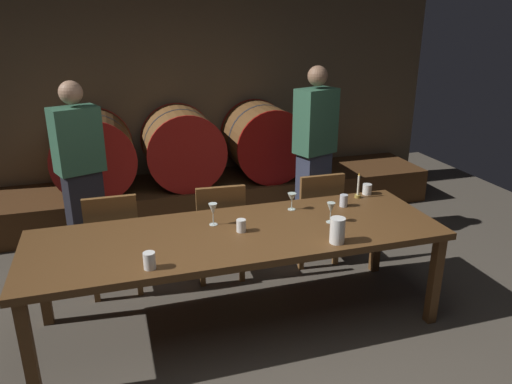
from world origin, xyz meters
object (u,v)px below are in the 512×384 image
at_px(chair_center, 220,227).
at_px(chair_right, 316,213).
at_px(cup_far_left, 149,261).
at_px(dining_table, 239,239).
at_px(wine_glass_left, 213,210).
at_px(wine_barrel_right, 263,141).
at_px(wine_barrel_left, 94,153).
at_px(guest_left, 82,177).
at_px(wine_glass_center, 292,198).
at_px(candle_center, 358,191).
at_px(wine_glass_right, 331,208).
at_px(cup_center_left, 241,226).
at_px(wine_barrel_center, 182,147).
at_px(chair_left, 113,238).
at_px(cup_far_right, 367,189).
at_px(pitcher, 337,230).
at_px(cup_center_right, 344,201).
at_px(guest_right, 314,154).

relative_size(chair_center, chair_right, 1.00).
xyz_separation_m(chair_center, cup_far_left, (-0.66, -1.03, 0.31)).
relative_size(dining_table, wine_glass_left, 17.63).
bearing_deg(wine_barrel_right, wine_barrel_left, 180.00).
xyz_separation_m(guest_left, wine_glass_center, (1.57, -0.96, -0.02)).
bearing_deg(candle_center, guest_left, 158.15).
height_order(wine_barrel_right, wine_glass_center, wine_barrel_right).
bearing_deg(chair_right, wine_glass_right, 73.88).
distance_m(wine_glass_center, cup_center_left, 0.56).
bearing_deg(wine_barrel_center, wine_glass_left, -92.77).
relative_size(dining_table, chair_left, 3.29).
xyz_separation_m(dining_table, cup_far_right, (1.24, 0.42, 0.10)).
bearing_deg(wine_glass_left, wine_barrel_center, 87.23).
xyz_separation_m(wine_barrel_left, wine_glass_center, (1.47, -1.94, 0.03)).
relative_size(cup_far_left, cup_center_left, 1.17).
xyz_separation_m(dining_table, candle_center, (1.12, 0.37, 0.12)).
bearing_deg(cup_far_left, pitcher, -0.27).
distance_m(dining_table, wine_glass_left, 0.28).
bearing_deg(cup_center_left, chair_right, 38.58).
height_order(pitcher, cup_center_left, pitcher).
relative_size(wine_barrel_right, chair_left, 0.95).
distance_m(dining_table, guest_left, 1.64).
bearing_deg(wine_barrel_left, guest_left, -95.41).
distance_m(candle_center, wine_glass_left, 1.28).
relative_size(pitcher, cup_far_right, 1.98).
bearing_deg(wine_glass_center, chair_left, 162.48).
height_order(guest_left, candle_center, guest_left).
bearing_deg(cup_center_right, guest_left, 152.85).
relative_size(guest_right, cup_center_left, 19.28).
xyz_separation_m(pitcher, cup_far_left, (-1.23, 0.01, -0.03)).
xyz_separation_m(wine_barrel_right, guest_right, (0.21, -0.98, 0.08)).
bearing_deg(wine_glass_center, wine_glass_right, -60.10).
bearing_deg(wine_glass_left, pitcher, -36.15).
distance_m(guest_right, cup_far_right, 0.83).
bearing_deg(cup_center_left, chair_left, 140.86).
relative_size(candle_center, wine_glass_left, 1.33).
relative_size(chair_center, cup_far_right, 9.94).
bearing_deg(cup_far_left, wine_glass_center, 28.72).
bearing_deg(chair_center, chair_left, 2.00).
xyz_separation_m(guest_right, cup_center_right, (-0.19, -1.01, -0.10)).
xyz_separation_m(pitcher, wine_glass_center, (-0.08, 0.64, 0.01)).
bearing_deg(dining_table, wine_glass_left, 128.99).
distance_m(wine_barrel_center, chair_left, 1.74).
relative_size(guest_left, cup_far_left, 15.89).
height_order(chair_left, guest_right, guest_right).
xyz_separation_m(chair_center, candle_center, (1.11, -0.32, 0.31)).
bearing_deg(chair_right, cup_far_right, 138.33).
bearing_deg(cup_center_left, pitcher, -32.35).
relative_size(chair_right, guest_right, 0.51).
xyz_separation_m(wine_barrel_center, cup_center_right, (0.97, -1.99, -0.01)).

